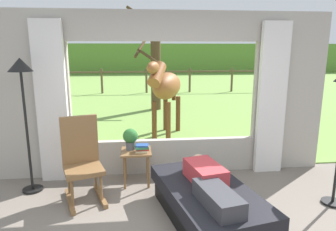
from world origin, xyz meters
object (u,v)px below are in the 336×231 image
floor_lamp_left (22,85)px  pasture_tree (155,65)px  side_table (136,157)px  rocking_chair (82,160)px  reclining_person (209,181)px  potted_plant (130,138)px  recliner_sofa (207,203)px  book_stack (142,148)px  horse (166,87)px

floor_lamp_left → pasture_tree: bearing=69.7°
side_table → pasture_tree: 5.74m
rocking_chair → side_table: size_ratio=2.15×
reclining_person → potted_plant: potted_plant is taller
recliner_sofa → floor_lamp_left: bearing=143.9°
book_stack → floor_lamp_left: floor_lamp_left is taller
side_table → floor_lamp_left: bearing=-177.0°
reclining_person → potted_plant: bearing=114.6°
potted_plant → horse: bearing=72.5°
potted_plant → pasture_tree: 5.65m
potted_plant → floor_lamp_left: floor_lamp_left is taller
recliner_sofa → book_stack: (-0.74, 1.02, 0.36)m
side_table → book_stack: bearing=-35.7°
side_table → pasture_tree: pasture_tree is taller
book_stack → pasture_tree: bearing=84.6°
horse → pasture_tree: bearing=-66.6°
recliner_sofa → pasture_tree: bearing=79.2°
reclining_person → floor_lamp_left: (-2.31, 1.06, 0.99)m
floor_lamp_left → recliner_sofa: bearing=-23.5°
reclining_person → rocking_chair: 1.72m
pasture_tree → book_stack: bearing=-95.4°
recliner_sofa → side_table: side_table is taller
recliner_sofa → horse: (-0.15, 3.53, 0.94)m
potted_plant → side_table: bearing=-36.9°
side_table → book_stack: (0.09, -0.06, 0.15)m
reclining_person → pasture_tree: 6.82m
side_table → horse: 2.64m
book_stack → potted_plant: bearing=143.8°
potted_plant → horse: 2.54m
recliner_sofa → book_stack: size_ratio=8.82×
rocking_chair → potted_plant: bearing=15.4°
pasture_tree → rocking_chair: bearing=-102.6°
side_table → floor_lamp_left: 1.84m
rocking_chair → horse: bearing=45.3°
side_table → rocking_chair: bearing=-153.1°
potted_plant → horse: horse is taller
book_stack → pasture_tree: pasture_tree is taller
potted_plant → recliner_sofa: bearing=-51.7°
floor_lamp_left → horse: 3.34m
rocking_chair → pasture_tree: bearing=59.1°
rocking_chair → potted_plant: 0.78m
recliner_sofa → potted_plant: bearing=115.7°
reclining_person → floor_lamp_left: size_ratio=0.76×
potted_plant → horse: size_ratio=0.18×
side_table → floor_lamp_left: floor_lamp_left is taller
book_stack → floor_lamp_left: bearing=-179.4°
horse → potted_plant: bearing=94.9°
book_stack → rocking_chair: bearing=-159.3°
pasture_tree → floor_lamp_left: bearing=-110.3°
rocking_chair → horse: size_ratio=0.63×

